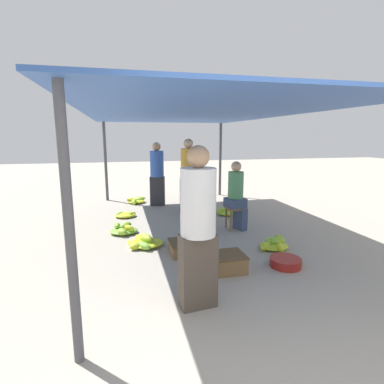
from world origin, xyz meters
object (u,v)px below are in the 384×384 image
Objects in this scene: banana_pile_left_2 at (124,230)px; crate_near at (186,247)px; basin_black at (285,262)px; banana_pile_left_1 at (125,215)px; banana_pile_right_0 at (274,244)px; stool at (235,212)px; banana_pile_left_3 at (137,201)px; banana_pile_right_1 at (228,212)px; shopper_walking_far at (157,173)px; shopper_walking_mid at (188,174)px; banana_pile_left_0 at (144,242)px; crate_mid at (228,262)px; vendor_seated at (237,194)px; vendor_foreground at (198,226)px.

banana_pile_left_2 is 1.54m from crate_near.
banana_pile_left_1 is at bearing 123.66° from basin_black.
banana_pile_right_0 is at bearing -30.24° from banana_pile_left_2.
banana_pile_left_3 is (-1.76, 2.87, -0.29)m from stool.
banana_pile_right_1 is at bearing 77.00° from stool.
banana_pile_left_1 is at bearing -131.12° from shopper_walking_far.
banana_pile_left_1 is 1.80m from shopper_walking_mid.
banana_pile_left_1 is 0.90× the size of banana_pile_left_3.
banana_pile_left_0 is 1.50× the size of crate_mid.
vendor_seated is 2.34× the size of banana_pile_left_3.
basin_black is 2.91m from banana_pile_right_1.
stool is 0.34× the size of vendor_seated.
shopper_walking_mid is (0.85, 4.18, 0.01)m from vendor_foreground.
crate_near reaches higher than basin_black.
banana_pile_right_1 is 2.54m from crate_near.
stool is at bearing -103.00° from banana_pile_right_1.
banana_pile_left_1 is 0.31× the size of shopper_walking_far.
vendor_foreground reaches higher than banana_pile_right_0.
stool reaches higher than banana_pile_left_2.
vendor_seated is 3.44m from banana_pile_left_3.
vendor_seated is 2.77m from shopper_walking_far.
vendor_seated reaches higher than basin_black.
vendor_seated reaches higher than banana_pile_right_1.
banana_pile_left_2 is 0.30× the size of shopper_walking_mid.
stool is at bearing 15.99° from banana_pile_left_0.
stool is 0.70× the size of banana_pile_left_0.
crate_near is 0.31× the size of shopper_walking_far.
shopper_walking_far is at bearing -37.63° from banana_pile_left_3.
shopper_walking_mid reaches higher than vendor_foreground.
vendor_seated is 1.69m from crate_near.
banana_pile_left_0 is 1.61m from crate_mid.
shopper_walking_mid reaches higher than crate_mid.
vendor_seated is at bearing -34.37° from banana_pile_left_1.
crate_mid is (-1.01, -0.57, 0.04)m from banana_pile_right_0.
banana_pile_left_1 is at bearing 131.89° from banana_pile_right_0.
banana_pile_left_2 is at bearing -112.52° from shopper_walking_far.
stool is 2.79m from shopper_walking_far.
banana_pile_left_1 is at bearing 145.63° from vendor_seated.
shopper_walking_mid is at bearing -43.97° from banana_pile_left_3.
banana_pile_right_1 is 2.17m from shopper_walking_far.
vendor_seated is at bearing 65.27° from crate_mid.
banana_pile_left_3 is at bearing 98.18° from crate_near.
stool reaches higher than banana_pile_right_1.
banana_pile_left_0 is 3.39m from banana_pile_left_3.
crate_mid is (-0.83, 0.07, 0.06)m from basin_black.
shopper_walking_far reaches higher than banana_pile_left_2.
banana_pile_left_0 is 1.24× the size of banana_pile_left_2.
banana_pile_right_1 is at bearing 86.17° from basin_black.
banana_pile_left_2 is 0.93× the size of banana_pile_right_1.
vendor_seated is at bearing 60.00° from vendor_foreground.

